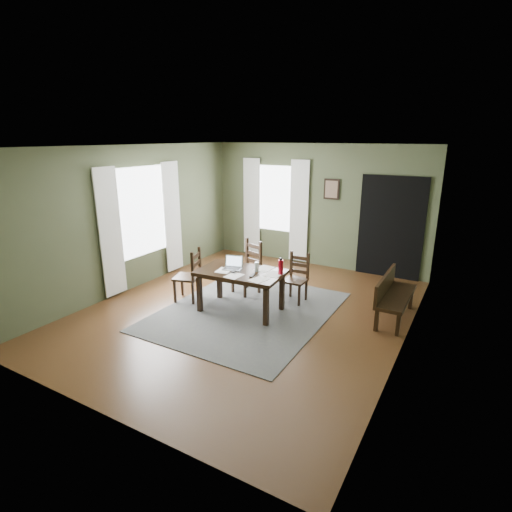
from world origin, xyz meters
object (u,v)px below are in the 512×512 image
Objects in this scene: chair_end at (190,276)px; chair_back_left at (248,268)px; dining_table at (241,276)px; laptop at (233,265)px; chair_back_right at (296,278)px; water_bottle at (281,267)px; bench at (392,293)px.

chair_back_left reaches higher than chair_end.
chair_end is (-1.03, -0.07, -0.16)m from dining_table.
laptop is (-0.18, 0.05, 0.14)m from dining_table.
water_bottle is at bearing -88.28° from chair_back_right.
chair_back_right is at bearing 91.28° from water_bottle.
chair_back_right is at bearing 93.58° from bench.
dining_table is 1.54× the size of chair_end.
chair_back_right is 1.19m from laptop.
chair_back_right is (1.65, 0.93, -0.04)m from chair_end.
chair_back_left is 1.14× the size of chair_back_right.
water_bottle is (0.83, 0.13, 0.07)m from laptop.
chair_back_left reaches higher than dining_table.
laptop reaches higher than bench.
laptop is (-2.44, -0.90, 0.33)m from bench.
water_bottle is at bearing 11.24° from dining_table.
dining_table is 2.46m from bench.
dining_table is at bearing -49.34° from chair_back_left.
water_bottle is (1.67, 0.25, 0.37)m from chair_end.
chair_back_right is at bearing 102.05° from chair_end.
bench is at bearing 4.58° from laptop.
bench is (3.28, 1.03, -0.03)m from chair_end.
chair_back_left reaches higher than chair_back_right.
chair_back_left is 1.20m from water_bottle.
dining_table is 1.12× the size of bench.
chair_end is 1.11m from chair_back_left.
chair_back_right is 2.40× the size of laptop.
bench is 1.84m from water_bottle.
dining_table is 5.31× the size of water_bottle.
bench is at bearing 4.03° from chair_back_right.
chair_back_left is 2.75× the size of laptop.
chair_back_right reaches higher than dining_table.
dining_table is at bearing 112.91° from bench.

